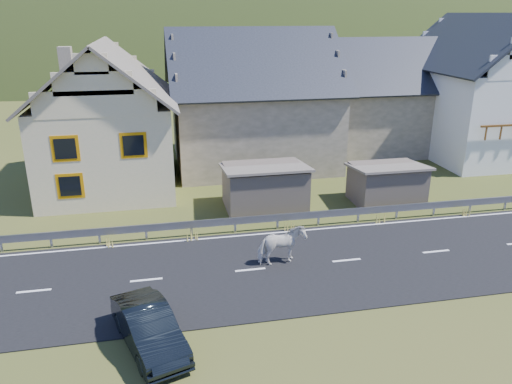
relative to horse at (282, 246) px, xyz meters
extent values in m
plane|color=#2E3E12|center=(2.68, -0.27, -0.84)|extent=(160.00, 160.00, 0.00)
cube|color=black|center=(2.68, -0.27, -0.82)|extent=(60.00, 7.00, 0.04)
cube|color=silver|center=(2.68, -0.27, -0.79)|extent=(60.00, 6.60, 0.01)
cube|color=#93969B|center=(2.68, 3.41, -0.26)|extent=(28.00, 0.08, 0.34)
cube|color=#93969B|center=(-11.32, 3.43, -0.49)|extent=(0.10, 0.06, 0.70)
cube|color=#93969B|center=(-9.32, 3.43, -0.49)|extent=(0.10, 0.06, 0.70)
cube|color=#93969B|center=(-7.32, 3.43, -0.49)|extent=(0.10, 0.06, 0.70)
cube|color=#93969B|center=(-5.32, 3.43, -0.49)|extent=(0.10, 0.06, 0.70)
cube|color=#93969B|center=(-3.32, 3.43, -0.49)|extent=(0.10, 0.06, 0.70)
cube|color=#93969B|center=(-1.32, 3.43, -0.49)|extent=(0.10, 0.06, 0.70)
cube|color=#93969B|center=(0.68, 3.43, -0.49)|extent=(0.10, 0.06, 0.70)
cube|color=#93969B|center=(2.68, 3.43, -0.49)|extent=(0.10, 0.06, 0.70)
cube|color=#93969B|center=(4.68, 3.43, -0.49)|extent=(0.10, 0.06, 0.70)
cube|color=#93969B|center=(6.68, 3.43, -0.49)|extent=(0.10, 0.06, 0.70)
cube|color=#93969B|center=(8.68, 3.43, -0.49)|extent=(0.10, 0.06, 0.70)
cube|color=#93969B|center=(10.68, 3.43, -0.49)|extent=(0.10, 0.06, 0.70)
cube|color=#93969B|center=(12.68, 3.43, -0.49)|extent=(0.10, 0.06, 0.70)
cube|color=brown|center=(0.68, 6.23, 0.26)|extent=(4.30, 3.30, 2.40)
cube|color=brown|center=(7.18, 5.73, 0.16)|extent=(3.80, 2.90, 2.20)
cube|color=beige|center=(-7.32, 11.73, 1.66)|extent=(7.00, 9.00, 5.00)
cube|color=#C47A05|center=(-8.92, 7.23, 2.56)|extent=(1.30, 0.12, 1.30)
cube|color=#C47A05|center=(-5.72, 7.23, 2.56)|extent=(1.30, 0.12, 1.30)
cube|color=#C47A05|center=(-8.92, 7.23, 0.66)|extent=(1.30, 0.12, 1.30)
cube|color=tan|center=(-9.32, 13.23, 5.72)|extent=(0.70, 0.70, 2.40)
cube|color=tan|center=(1.68, 14.73, 1.66)|extent=(10.00, 9.00, 5.00)
cube|color=tan|center=(11.68, 16.73, 1.46)|extent=(9.00, 8.00, 4.60)
cube|color=silver|center=(17.68, 13.73, 2.16)|extent=(8.00, 10.00, 6.00)
ellipsoid|color=#243E17|center=(7.68, 179.73, -20.84)|extent=(440.00, 280.00, 260.00)
imported|color=silver|center=(0.00, 0.00, 0.00)|extent=(1.18, 2.01, 1.59)
imported|color=black|center=(-5.18, -4.27, -0.20)|extent=(2.50, 4.12, 1.28)
camera|label=1|loc=(-4.55, -17.34, 8.71)|focal=35.00mm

